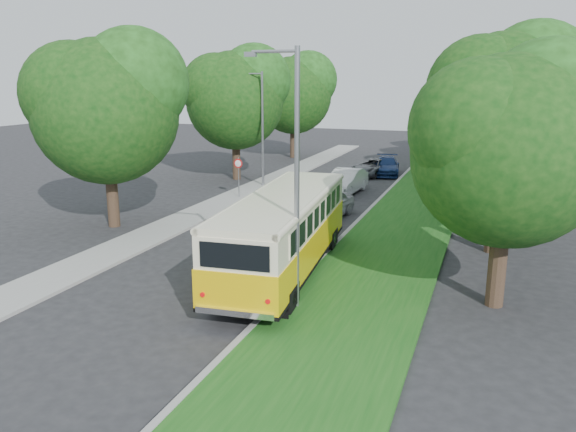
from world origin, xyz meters
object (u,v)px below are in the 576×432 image
(lamppost_far, at_px, (261,125))
(car_blue, at_px, (386,166))
(car_silver, at_px, (327,205))
(vintage_bus, at_px, (284,235))
(lamppost_near, at_px, (294,173))
(car_grey, at_px, (373,167))
(car_white, at_px, (346,181))

(lamppost_far, relative_size, car_blue, 1.63)
(car_silver, bearing_deg, vintage_bus, -75.39)
(car_silver, height_order, car_blue, car_silver)
(lamppost_far, bearing_deg, vintage_bus, -64.39)
(lamppost_near, xyz_separation_m, lamppost_far, (-8.91, 18.50, -0.25))
(lamppost_far, bearing_deg, car_blue, 47.81)
(car_blue, bearing_deg, lamppost_near, -94.65)
(car_grey, bearing_deg, car_blue, 53.68)
(vintage_bus, xyz_separation_m, car_silver, (-0.96, 8.84, -0.83))
(lamppost_far, distance_m, car_grey, 9.85)
(car_silver, distance_m, car_white, 6.64)
(vintage_bus, height_order, car_white, vintage_bus)
(lamppost_near, relative_size, lamppost_far, 1.07)
(car_silver, xyz_separation_m, car_blue, (0.39, 14.44, -0.05))
(lamppost_near, height_order, vintage_bus, lamppost_near)
(lamppost_near, relative_size, car_grey, 1.78)
(lamppost_far, height_order, vintage_bus, lamppost_far)
(vintage_bus, relative_size, car_silver, 2.47)
(car_grey, bearing_deg, car_white, -75.71)
(vintage_bus, distance_m, car_blue, 23.30)
(car_blue, xyz_separation_m, car_grey, (-0.89, -0.69, -0.04))
(vintage_bus, distance_m, car_silver, 8.93)
(car_silver, relative_size, car_white, 0.91)
(lamppost_far, distance_m, car_silver, 10.02)
(car_silver, distance_m, car_grey, 13.76)
(car_white, bearing_deg, car_silver, -79.91)
(lamppost_near, relative_size, car_silver, 1.90)
(car_blue, height_order, car_grey, car_blue)
(car_white, height_order, car_blue, car_white)
(vintage_bus, xyz_separation_m, car_blue, (-0.57, 23.28, -0.87))
(lamppost_near, xyz_separation_m, vintage_bus, (-1.41, 2.86, -2.83))
(car_silver, relative_size, car_grey, 0.94)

